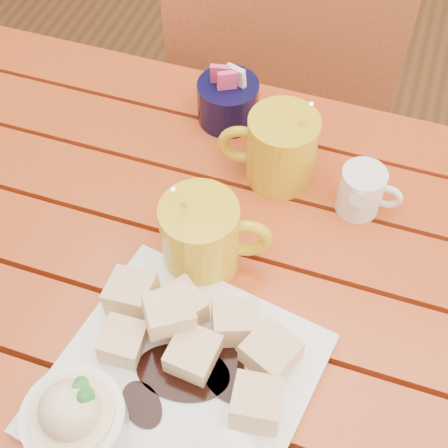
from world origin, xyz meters
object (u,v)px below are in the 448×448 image
(coffee_mug_left, at_px, (279,148))
(coffee_mug_right, at_px, (203,236))
(chair_far, at_px, (274,77))
(dessert_plate, at_px, (156,387))
(table, at_px, (207,319))

(coffee_mug_left, bearing_deg, coffee_mug_right, -116.61)
(coffee_mug_left, relative_size, chair_far, 0.17)
(dessert_plate, relative_size, coffee_mug_left, 1.95)
(table, relative_size, coffee_mug_left, 7.12)
(dessert_plate, height_order, chair_far, chair_far)
(chair_far, bearing_deg, coffee_mug_left, 82.72)
(coffee_mug_left, relative_size, coffee_mug_right, 1.00)
(chair_far, bearing_deg, coffee_mug_right, 74.03)
(dessert_plate, bearing_deg, coffee_mug_left, 84.14)
(table, height_order, chair_far, chair_far)
(dessert_plate, xyz_separation_m, coffee_mug_left, (0.04, 0.38, 0.03))
(coffee_mug_left, bearing_deg, table, -111.08)
(chair_far, bearing_deg, dessert_plate, 73.54)
(coffee_mug_right, relative_size, chair_far, 0.18)
(table, relative_size, coffee_mug_right, 7.09)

